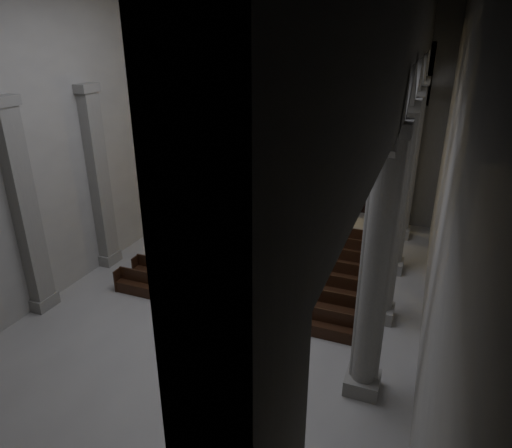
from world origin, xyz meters
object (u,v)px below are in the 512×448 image
at_px(altar, 294,202).
at_px(candle_stand_right, 348,224).
at_px(altar_rail, 295,215).
at_px(candle_stand_left, 254,214).
at_px(worshipper, 309,234).
at_px(pews, 260,263).

height_order(altar, candle_stand_right, candle_stand_right).
bearing_deg(altar_rail, candle_stand_left, 177.11).
distance_m(altar_rail, candle_stand_left, 2.50).
distance_m(candle_stand_right, worshipper, 2.79).
xyz_separation_m(altar_rail, candle_stand_right, (2.83, 0.40, -0.26)).
bearing_deg(worshipper, altar, 122.95).
height_order(candle_stand_right, worshipper, candle_stand_right).
height_order(candle_stand_left, pews, candle_stand_left).
bearing_deg(candle_stand_right, altar, 155.59).
distance_m(altar_rail, worshipper, 2.35).
height_order(candle_stand_left, worshipper, candle_stand_left).
xyz_separation_m(altar, worshipper, (1.97, -3.92, -0.10)).
bearing_deg(candle_stand_right, candle_stand_left, -177.01).
height_order(altar_rail, worshipper, worshipper).
bearing_deg(altar, pews, -84.96).
bearing_deg(worshipper, candle_stand_right, 63.35).
bearing_deg(altar, worshipper, -63.35).
bearing_deg(worshipper, altar_rail, 130.54).
xyz_separation_m(altar, candle_stand_left, (-1.83, -1.86, -0.29)).
height_order(altar_rail, candle_stand_left, candle_stand_left).
xyz_separation_m(candle_stand_right, worshipper, (-1.52, -2.34, 0.13)).
bearing_deg(pews, candle_stand_right, 63.85).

